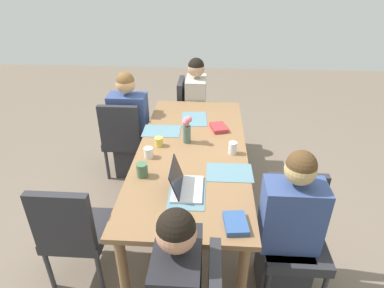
# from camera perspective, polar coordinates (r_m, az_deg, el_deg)

# --- Properties ---
(ground_plane) EXTENTS (10.00, 10.00, 0.00)m
(ground_plane) POSITION_cam_1_polar(r_m,az_deg,el_deg) (3.31, -0.00, -11.96)
(ground_plane) COLOR #756656
(dining_table) EXTENTS (2.20, 0.95, 0.74)m
(dining_table) POSITION_cam_1_polar(r_m,az_deg,el_deg) (2.91, -0.00, -2.09)
(dining_table) COLOR olive
(dining_table) RESTS_ON ground_plane
(chair_head_right_left_near) EXTENTS (0.44, 0.44, 0.90)m
(chair_head_right_left_near) POSITION_cam_1_polar(r_m,az_deg,el_deg) (4.21, -0.31, 5.83)
(chair_head_right_left_near) COLOR #2D2D33
(chair_head_right_left_near) RESTS_ON ground_plane
(person_head_right_left_near) EXTENTS (0.40, 0.36, 1.19)m
(person_head_right_left_near) POSITION_cam_1_polar(r_m,az_deg,el_deg) (4.14, 0.67, 5.82)
(person_head_right_left_near) COLOR #2D2D33
(person_head_right_left_near) RESTS_ON ground_plane
(chair_far_left_far) EXTENTS (0.44, 0.44, 0.90)m
(chair_far_left_far) POSITION_cam_1_polar(r_m,az_deg,el_deg) (3.67, -11.83, 1.42)
(chair_far_left_far) COLOR #2D2D33
(chair_far_left_far) RESTS_ON ground_plane
(person_far_left_far) EXTENTS (0.36, 0.40, 1.19)m
(person_far_left_far) POSITION_cam_1_polar(r_m,az_deg,el_deg) (3.71, -10.70, 2.31)
(person_far_left_far) COLOR #2D2D33
(person_far_left_far) RESTS_ON ground_plane
(chair_near_right_near) EXTENTS (0.44, 0.44, 0.90)m
(chair_near_right_near) POSITION_cam_1_polar(r_m,az_deg,el_deg) (2.53, 17.32, -14.16)
(chair_near_right_near) COLOR #2D2D33
(chair_near_right_near) RESTS_ON ground_plane
(person_near_right_near) EXTENTS (0.36, 0.40, 1.19)m
(person_near_right_near) POSITION_cam_1_polar(r_m,az_deg,el_deg) (2.44, 16.36, -14.93)
(person_near_right_near) COLOR #2D2D33
(person_near_right_near) RESTS_ON ground_plane
(chair_far_right_mid) EXTENTS (0.44, 0.44, 0.90)m
(chair_far_right_mid) POSITION_cam_1_polar(r_m,az_deg,el_deg) (2.58, -20.06, -13.70)
(chair_far_right_mid) COLOR #2D2D33
(chair_far_right_mid) RESTS_ON ground_plane
(flower_vase) EXTENTS (0.11, 0.09, 0.27)m
(flower_vase) POSITION_cam_1_polar(r_m,az_deg,el_deg) (2.92, -0.90, 2.85)
(flower_vase) COLOR #4C6B60
(flower_vase) RESTS_ON dining_table
(placemat_head_right_left_near) EXTENTS (0.38, 0.28, 0.00)m
(placemat_head_right_left_near) POSITION_cam_1_polar(r_m,az_deg,el_deg) (3.42, 0.39, 4.40)
(placemat_head_right_left_near) COLOR slate
(placemat_head_right_left_near) RESTS_ON dining_table
(placemat_head_left_left_mid) EXTENTS (0.36, 0.26, 0.00)m
(placemat_head_left_left_mid) POSITION_cam_1_polar(r_m,az_deg,el_deg) (2.35, -0.87, -8.66)
(placemat_head_left_left_mid) COLOR slate
(placemat_head_left_left_mid) RESTS_ON dining_table
(placemat_far_left_far) EXTENTS (0.27, 0.36, 0.00)m
(placemat_far_left_far) POSITION_cam_1_polar(r_m,az_deg,el_deg) (3.19, -5.30, 2.28)
(placemat_far_left_far) COLOR slate
(placemat_far_left_far) RESTS_ON dining_table
(placemat_near_right_near) EXTENTS (0.26, 0.36, 0.00)m
(placemat_near_right_near) POSITION_cam_1_polar(r_m,az_deg,el_deg) (2.58, 6.55, -4.95)
(placemat_near_right_near) COLOR slate
(placemat_near_right_near) RESTS_ON dining_table
(laptop_head_left_left_mid) EXTENTS (0.32, 0.22, 0.21)m
(laptop_head_left_left_mid) POSITION_cam_1_polar(r_m,az_deg,el_deg) (2.36, -1.39, -7.20)
(laptop_head_left_left_mid) COLOR silver
(laptop_head_left_left_mid) RESTS_ON dining_table
(coffee_mug_near_left) EXTENTS (0.07, 0.07, 0.08)m
(coffee_mug_near_left) POSITION_cam_1_polar(r_m,az_deg,el_deg) (2.92, -5.81, 0.41)
(coffee_mug_near_left) COLOR #DBC64C
(coffee_mug_near_left) RESTS_ON dining_table
(coffee_mug_near_right) EXTENTS (0.08, 0.08, 0.09)m
(coffee_mug_near_right) POSITION_cam_1_polar(r_m,az_deg,el_deg) (2.76, -7.59, -1.50)
(coffee_mug_near_right) COLOR white
(coffee_mug_near_right) RESTS_ON dining_table
(coffee_mug_centre_left) EXTENTS (0.07, 0.07, 0.11)m
(coffee_mug_centre_left) POSITION_cam_1_polar(r_m,az_deg,el_deg) (2.81, 7.11, -0.68)
(coffee_mug_centre_left) COLOR white
(coffee_mug_centre_left) RESTS_ON dining_table
(coffee_mug_centre_right) EXTENTS (0.09, 0.09, 0.11)m
(coffee_mug_centre_right) POSITION_cam_1_polar(r_m,az_deg,el_deg) (2.53, -8.68, -4.49)
(coffee_mug_centre_right) COLOR #47704C
(coffee_mug_centre_right) RESTS_ON dining_table
(book_red_cover) EXTENTS (0.21, 0.16, 0.04)m
(book_red_cover) POSITION_cam_1_polar(r_m,az_deg,el_deg) (2.11, 7.63, -13.54)
(book_red_cover) COLOR #335693
(book_red_cover) RESTS_ON dining_table
(book_blue_cover) EXTENTS (0.23, 0.19, 0.04)m
(book_blue_cover) POSITION_cam_1_polar(r_m,az_deg,el_deg) (3.21, 4.68, 2.88)
(book_blue_cover) COLOR #B73338
(book_blue_cover) RESTS_ON dining_table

